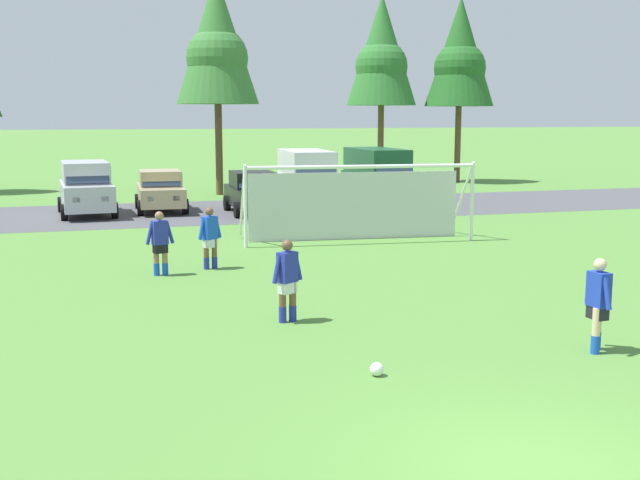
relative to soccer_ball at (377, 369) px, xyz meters
name	(u,v)px	position (x,y,z in m)	size (l,w,h in m)	color
ground_plane	(259,253)	(0.56, 11.42, -0.11)	(400.00, 400.00, 0.00)	#518438
parking_lot_strip	(207,212)	(0.56, 21.94, -0.11)	(52.00, 8.40, 0.01)	#4C4C51
soccer_ball	(377,369)	(0.00, 0.00, 0.00)	(0.22, 0.22, 0.22)	white
soccer_goal	(356,201)	(4.10, 12.97, 1.18)	(7.56, 2.62, 2.57)	white
player_striker_near	(210,238)	(-1.18, 9.45, 0.71)	(0.70, 0.41, 1.64)	brown
player_midfield_center	(287,281)	(-0.54, 3.59, 0.71)	(0.71, 0.40, 1.64)	brown
player_defender_far	(598,305)	(4.09, 0.16, 0.71)	(0.33, 0.74, 1.64)	beige
player_winger_left	(160,243)	(-2.52, 8.95, 0.71)	(0.75, 0.33, 1.64)	#936B4C
parked_car_slot_far_left	(86,188)	(-4.27, 22.26, 1.00)	(2.36, 4.71, 2.16)	#B2B2BC
parked_car_slot_left	(161,191)	(-1.26, 22.68, 0.77)	(2.13, 4.25, 1.72)	tan
parked_car_slot_center_left	(253,192)	(2.35, 20.89, 0.77)	(2.07, 4.22, 1.72)	black
parked_car_slot_center	(307,178)	(4.88, 21.75, 1.23)	(2.43, 4.92, 2.52)	silver
parked_car_slot_center_right	(378,175)	(8.45, 22.62, 1.23)	(2.24, 4.82, 2.52)	#194C2D
tree_center_back	(217,43)	(2.26, 28.94, 7.42)	(4.11, 4.11, 10.95)	brown
tree_mid_right	(382,54)	(12.75, 33.64, 7.45)	(4.12, 4.12, 10.99)	brown
tree_right_edge	(460,56)	(17.25, 32.50, 7.36)	(4.08, 4.08, 10.87)	brown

